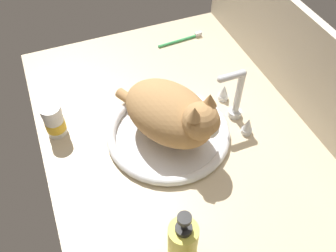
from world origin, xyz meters
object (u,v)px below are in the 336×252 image
at_px(pill_bottle, 54,121).
at_px(soap_pump_bottle, 183,241).
at_px(sink_basin, 168,132).
at_px(toothbrush, 181,40).
at_px(faucet, 235,99).
at_px(cat, 173,114).

distance_m(pill_bottle, soap_pump_bottle, 0.50).
distance_m(sink_basin, toothbrush, 0.46).
bearing_deg(toothbrush, pill_bottle, -61.63).
bearing_deg(faucet, pill_bottle, -104.19).
bearing_deg(soap_pump_bottle, sink_basin, 163.70).
bearing_deg(soap_pump_bottle, pill_bottle, -156.87).
relative_size(sink_basin, soap_pump_bottle, 2.05).
relative_size(faucet, soap_pump_bottle, 1.04).
xyz_separation_m(cat, soap_pump_bottle, (0.32, -0.11, -0.04)).
bearing_deg(cat, soap_pump_bottle, -18.45).
height_order(soap_pump_bottle, toothbrush, soap_pump_bottle).
relative_size(soap_pump_bottle, toothbrush, 0.98).
distance_m(faucet, pill_bottle, 0.52).
xyz_separation_m(sink_basin, soap_pump_bottle, (0.34, -0.10, 0.05)).
bearing_deg(pill_bottle, cat, 64.59).
height_order(sink_basin, pill_bottle, pill_bottle).
xyz_separation_m(sink_basin, toothbrush, (-0.40, 0.21, -0.01)).
bearing_deg(sink_basin, faucet, 90.00).
bearing_deg(toothbrush, sink_basin, -27.76).
xyz_separation_m(faucet, soap_pump_bottle, (0.34, -0.31, -0.01)).
relative_size(sink_basin, cat, 1.02).
height_order(cat, toothbrush, cat).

